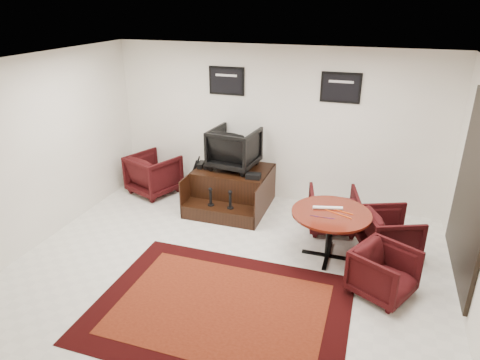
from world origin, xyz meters
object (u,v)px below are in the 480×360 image
meeting_table (331,218)px  shine_podium (232,189)px  table_chair_back (333,208)px  armchair_side (154,172)px  table_chair_corner (384,270)px  shine_chair (234,146)px  table_chair_window (390,231)px

meeting_table → shine_podium: bearing=148.3°
shine_podium → table_chair_back: size_ratio=1.80×
armchair_side → table_chair_corner: bearing=177.9°
shine_chair → meeting_table: bearing=151.8°
table_chair_back → armchair_side: bearing=-18.9°
table_chair_window → shine_chair: bearing=48.4°
armchair_side → shine_chair: bearing=-155.5°
table_chair_corner → shine_chair: bearing=81.5°
shine_chair → armchair_side: (-1.62, -0.08, -0.67)m
meeting_table → table_chair_corner: 1.05m
armchair_side → shine_podium: bearing=-160.5°
armchair_side → table_chair_window: 4.44m
shine_podium → meeting_table: size_ratio=1.23×
table_chair_back → shine_chair: bearing=-26.7°
meeting_table → table_chair_back: (-0.06, 0.85, -0.26)m
table_chair_corner → armchair_side: bearing=94.2°
armchair_side → meeting_table: size_ratio=0.76×
table_chair_back → table_chair_corner: bearing=106.1°
meeting_table → table_chair_window: 0.95m
shine_podium → meeting_table: (1.90, -1.17, 0.33)m
meeting_table → table_chair_corner: (0.77, -0.65, -0.29)m
armchair_side → table_chair_back: (3.46, -0.38, -0.04)m
meeting_table → table_chair_back: 0.89m
table_chair_back → table_chair_window: 1.02m
shine_chair → meeting_table: 2.35m
table_chair_back → table_chair_corner: table_chair_back is taller
armchair_side → table_chair_window: armchair_side is taller
shine_chair → table_chair_corner: (2.66, -1.96, -0.73)m
meeting_table → armchair_side: bearing=160.8°
shine_chair → meeting_table: shine_chair is taller
meeting_table → table_chair_back: bearing=93.9°
shine_podium → table_chair_back: bearing=-9.8°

